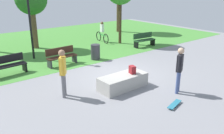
# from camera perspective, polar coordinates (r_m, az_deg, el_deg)

# --- Properties ---
(ground_plane) EXTENTS (28.00, 28.00, 0.00)m
(ground_plane) POSITION_cam_1_polar(r_m,az_deg,el_deg) (11.26, 1.38, -1.59)
(ground_plane) COLOR gray
(grass_lawn) EXTENTS (26.60, 12.08, 0.01)m
(grass_lawn) POSITION_cam_1_polar(r_m,az_deg,el_deg) (17.85, -15.33, 5.48)
(grass_lawn) COLOR #478C38
(grass_lawn) RESTS_ON ground_plane
(concrete_ledge) EXTENTS (2.04, 0.86, 0.56)m
(concrete_ledge) POSITION_cam_1_polar(r_m,az_deg,el_deg) (9.60, 2.63, -3.56)
(concrete_ledge) COLOR #A8A59E
(concrete_ledge) RESTS_ON ground_plane
(backpack_on_ledge) EXTENTS (0.27, 0.32, 0.32)m
(backpack_on_ledge) POSITION_cam_1_polar(r_m,az_deg,el_deg) (9.67, 4.90, -0.65)
(backpack_on_ledge) COLOR maroon
(backpack_on_ledge) RESTS_ON concrete_ledge
(skater_performing_trick) EXTENTS (0.40, 0.32, 1.79)m
(skater_performing_trick) POSITION_cam_1_polar(r_m,az_deg,el_deg) (9.29, 15.92, 0.08)
(skater_performing_trick) COLOR #3F5184
(skater_performing_trick) RESTS_ON ground_plane
(skater_watching) EXTENTS (0.36, 0.38, 1.81)m
(skater_watching) POSITION_cam_1_polar(r_m,az_deg,el_deg) (8.78, -11.73, -0.60)
(skater_watching) COLOR slate
(skater_watching) RESTS_ON ground_plane
(skateboard_by_ledge) EXTENTS (0.82, 0.39, 0.08)m
(skateboard_by_ledge) POSITION_cam_1_polar(r_m,az_deg,el_deg) (8.58, 14.78, -8.63)
(skateboard_by_ledge) COLOR teal
(skateboard_by_ledge) RESTS_ON ground_plane
(park_bench_by_oak) EXTENTS (1.64, 0.61, 0.91)m
(park_bench_by_oak) POSITION_cam_1_polar(r_m,az_deg,el_deg) (16.43, 7.69, 6.57)
(park_bench_by_oak) COLOR #1E4223
(park_bench_by_oak) RESTS_ON ground_plane
(park_bench_far_left) EXTENTS (1.64, 0.62, 0.91)m
(park_bench_far_left) POSITION_cam_1_polar(r_m,az_deg,el_deg) (11.99, -23.71, 0.48)
(park_bench_far_left) COLOR black
(park_bench_far_left) RESTS_ON ground_plane
(park_bench_center_lawn) EXTENTS (1.62, 0.54, 0.91)m
(park_bench_center_lawn) POSITION_cam_1_polar(r_m,az_deg,el_deg) (12.67, -12.05, 2.62)
(park_bench_center_lawn) COLOR #331E14
(park_bench_center_lawn) RESTS_ON ground_plane
(tree_slender_maple) EXTENTS (2.01, 2.01, 4.20)m
(tree_slender_maple) POSITION_cam_1_polar(r_m,az_deg,el_deg) (16.32, -18.86, 15.03)
(tree_slender_maple) COLOR brown
(tree_slender_maple) RESTS_ON grass_lawn
(lamp_post) EXTENTS (0.28, 0.28, 4.62)m
(lamp_post) POSITION_cam_1_polar(r_m,az_deg,el_deg) (13.82, -19.39, 13.03)
(lamp_post) COLOR black
(lamp_post) RESTS_ON ground_plane
(trash_bin) EXTENTS (0.51, 0.51, 0.86)m
(trash_bin) POSITION_cam_1_polar(r_m,az_deg,el_deg) (13.37, -3.99, 3.62)
(trash_bin) COLOR #333338
(trash_bin) RESTS_ON ground_plane
(cyclist_on_bicycle) EXTENTS (0.29, 1.81, 1.52)m
(cyclist_on_bicycle) POSITION_cam_1_polar(r_m,az_deg,el_deg) (17.64, -2.39, 8.07)
(cyclist_on_bicycle) COLOR black
(cyclist_on_bicycle) RESTS_ON ground_plane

